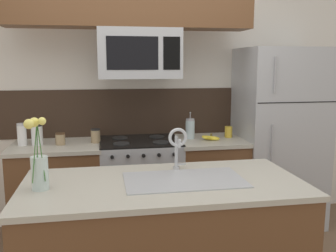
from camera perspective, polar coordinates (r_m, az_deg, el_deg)
rear_partition at (r=3.95m, az=-0.60°, el=4.47°), size 5.20×0.10×2.60m
splash_band at (r=3.87m, az=-4.85°, el=2.10°), size 2.98×0.01×0.48m
back_counter_left at (r=3.72m, az=-16.37°, el=-9.56°), size 0.82×0.65×0.91m
back_counter_right at (r=3.84m, az=6.33°, el=-8.61°), size 0.67×0.65×0.91m
stove_range at (r=3.71m, az=-4.23°, el=-9.16°), size 0.76×0.64×0.93m
microwave at (r=3.49m, az=-4.46°, el=10.93°), size 0.74×0.40×0.45m
refrigerator at (r=4.01m, az=16.40°, el=-1.63°), size 0.82×0.74×1.80m
storage_jar_tall at (r=3.65m, az=-21.37°, el=-1.20°), size 0.08×0.08×0.20m
storage_jar_medium at (r=3.62m, az=-19.33°, el=-1.22°), size 0.10×0.10×0.20m
storage_jar_short at (r=3.57m, az=-16.09°, el=-1.90°), size 0.09×0.09×0.11m
storage_jar_squat at (r=3.58m, az=-10.97°, el=-1.47°), size 0.09×0.09×0.13m
banana_bunch at (r=3.66m, az=6.60°, el=-1.82°), size 0.19×0.13×0.08m
french_press at (r=3.71m, az=3.38°, el=-0.40°), size 0.09×0.09×0.27m
coffee_tin at (r=3.82m, az=9.20°, el=-0.89°), size 0.08×0.08×0.11m
island_counter at (r=2.57m, az=-0.67°, el=-18.12°), size 1.77×0.86×0.91m
kitchen_sink at (r=2.44m, az=2.46°, el=-9.81°), size 0.76×0.44×0.16m
sink_faucet at (r=2.57m, az=1.46°, el=-2.61°), size 0.14×0.14×0.31m
flower_vase at (r=2.33m, az=-19.06°, el=-6.01°), size 0.12×0.16×0.44m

